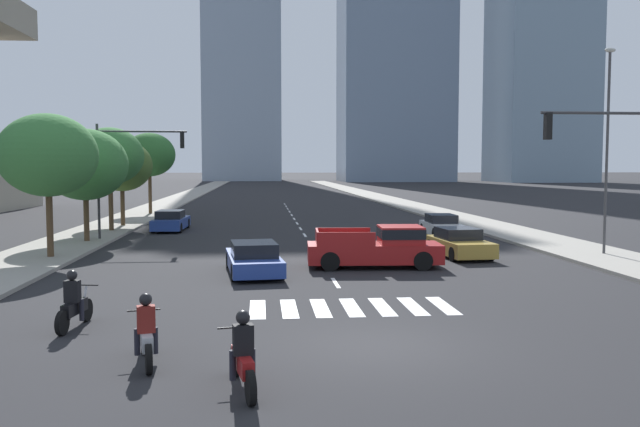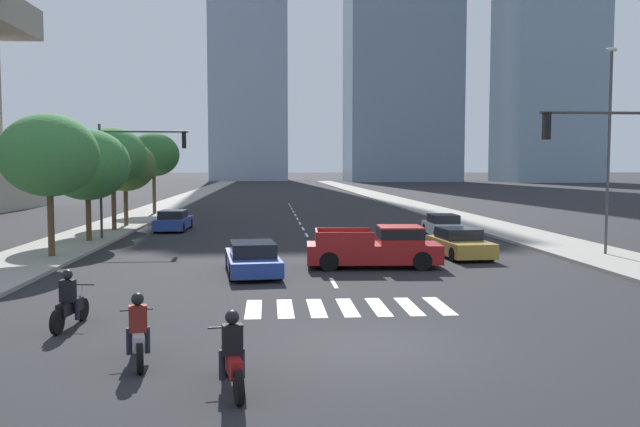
{
  "view_description": "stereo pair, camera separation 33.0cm",
  "coord_description": "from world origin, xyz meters",
  "px_view_note": "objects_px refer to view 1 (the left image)",
  "views": [
    {
      "loc": [
        -2.6,
        -14.45,
        4.07
      ],
      "look_at": [
        0.0,
        14.05,
        2.0
      ],
      "focal_mm": 36.8,
      "sensor_mm": 36.0,
      "label": 1
    },
    {
      "loc": [
        -2.27,
        -14.48,
        4.07
      ],
      "look_at": [
        0.0,
        14.05,
        2.0
      ],
      "focal_mm": 36.8,
      "sensor_mm": 36.0,
      "label": 2
    }
  ],
  "objects_px": {
    "sedan_blue_3": "(171,221)",
    "street_tree_fifth": "(149,155)",
    "pickup_truck": "(381,247)",
    "motorcycle_third": "(146,336)",
    "traffic_signal_near": "(627,158)",
    "street_lamp_east": "(607,138)",
    "sedan_blue_0": "(254,259)",
    "street_tree_nearest": "(48,155)",
    "street_tree_third": "(110,156)",
    "sedan_white_1": "(442,226)",
    "sedan_gold_2": "(459,243)",
    "street_tree_fourth": "(122,166)",
    "traffic_signal_far": "(131,160)",
    "motorcycle_trailing": "(74,305)",
    "motorcycle_lead": "(243,359)",
    "street_tree_second": "(85,165)"
  },
  "relations": [
    {
      "from": "sedan_blue_3",
      "to": "street_tree_fifth",
      "type": "relative_size",
      "value": 0.7
    },
    {
      "from": "pickup_truck",
      "to": "motorcycle_third",
      "type": "bearing_deg",
      "value": -117.02
    },
    {
      "from": "traffic_signal_near",
      "to": "street_lamp_east",
      "type": "bearing_deg",
      "value": -113.99
    },
    {
      "from": "sedan_blue_0",
      "to": "street_lamp_east",
      "type": "bearing_deg",
      "value": -84.01
    },
    {
      "from": "street_tree_nearest",
      "to": "street_tree_third",
      "type": "distance_m",
      "value": 11.73
    },
    {
      "from": "sedan_white_1",
      "to": "sedan_gold_2",
      "type": "distance_m",
      "value": 8.51
    },
    {
      "from": "pickup_truck",
      "to": "street_tree_fourth",
      "type": "relative_size",
      "value": 0.96
    },
    {
      "from": "street_tree_fourth",
      "to": "street_tree_fifth",
      "type": "bearing_deg",
      "value": 90.0
    },
    {
      "from": "sedan_blue_0",
      "to": "traffic_signal_far",
      "type": "bearing_deg",
      "value": 24.17
    },
    {
      "from": "sedan_blue_3",
      "to": "motorcycle_trailing",
      "type": "bearing_deg",
      "value": -175.54
    },
    {
      "from": "traffic_signal_far",
      "to": "sedan_white_1",
      "type": "bearing_deg",
      "value": 2.3
    },
    {
      "from": "motorcycle_lead",
      "to": "pickup_truck",
      "type": "relative_size",
      "value": 0.41
    },
    {
      "from": "sedan_blue_0",
      "to": "sedan_white_1",
      "type": "distance_m",
      "value": 16.32
    },
    {
      "from": "sedan_gold_2",
      "to": "street_lamp_east",
      "type": "height_order",
      "value": "street_lamp_east"
    },
    {
      "from": "motorcycle_lead",
      "to": "pickup_truck",
      "type": "distance_m",
      "value": 15.01
    },
    {
      "from": "street_tree_nearest",
      "to": "street_tree_fourth",
      "type": "distance_m",
      "value": 15.15
    },
    {
      "from": "sedan_blue_0",
      "to": "street_tree_second",
      "type": "relative_size",
      "value": 0.83
    },
    {
      "from": "motorcycle_lead",
      "to": "sedan_white_1",
      "type": "height_order",
      "value": "motorcycle_lead"
    },
    {
      "from": "traffic_signal_far",
      "to": "street_tree_fourth",
      "type": "relative_size",
      "value": 1.09
    },
    {
      "from": "traffic_signal_near",
      "to": "traffic_signal_far",
      "type": "relative_size",
      "value": 0.99
    },
    {
      "from": "sedan_gold_2",
      "to": "street_tree_fourth",
      "type": "height_order",
      "value": "street_tree_fourth"
    },
    {
      "from": "traffic_signal_near",
      "to": "street_tree_fourth",
      "type": "xyz_separation_m",
      "value": [
        -21.54,
        23.07,
        -0.26
      ]
    },
    {
      "from": "sedan_blue_3",
      "to": "traffic_signal_far",
      "type": "height_order",
      "value": "traffic_signal_far"
    },
    {
      "from": "traffic_signal_far",
      "to": "street_tree_third",
      "type": "xyz_separation_m",
      "value": [
        -2.14,
        4.67,
        0.27
      ]
    },
    {
      "from": "pickup_truck",
      "to": "street_tree_fifth",
      "type": "distance_m",
      "value": 32.9
    },
    {
      "from": "motorcycle_third",
      "to": "pickup_truck",
      "type": "xyz_separation_m",
      "value": [
        7.17,
        12.32,
        0.23
      ]
    },
    {
      "from": "pickup_truck",
      "to": "sedan_white_1",
      "type": "height_order",
      "value": "pickup_truck"
    },
    {
      "from": "traffic_signal_near",
      "to": "street_tree_third",
      "type": "relative_size",
      "value": 0.97
    },
    {
      "from": "sedan_blue_3",
      "to": "traffic_signal_near",
      "type": "height_order",
      "value": "traffic_signal_near"
    },
    {
      "from": "sedan_gold_2",
      "to": "street_lamp_east",
      "type": "relative_size",
      "value": 0.48
    },
    {
      "from": "sedan_blue_0",
      "to": "sedan_gold_2",
      "type": "xyz_separation_m",
      "value": [
        9.18,
        3.91,
        0.03
      ]
    },
    {
      "from": "street_tree_second",
      "to": "motorcycle_trailing",
      "type": "bearing_deg",
      "value": -76.54
    },
    {
      "from": "street_tree_third",
      "to": "street_tree_fifth",
      "type": "bearing_deg",
      "value": 90.0
    },
    {
      "from": "motorcycle_trailing",
      "to": "pickup_truck",
      "type": "relative_size",
      "value": 0.38
    },
    {
      "from": "street_lamp_east",
      "to": "street_tree_fourth",
      "type": "distance_m",
      "value": 29.51
    },
    {
      "from": "pickup_truck",
      "to": "street_tree_third",
      "type": "relative_size",
      "value": 0.87
    },
    {
      "from": "street_tree_third",
      "to": "street_tree_fifth",
      "type": "xyz_separation_m",
      "value": [
        0.0,
        14.38,
        0.33
      ]
    },
    {
      "from": "street_tree_nearest",
      "to": "street_tree_fifth",
      "type": "bearing_deg",
      "value": 90.0
    },
    {
      "from": "motorcycle_lead",
      "to": "street_tree_nearest",
      "type": "distance_m",
      "value": 19.96
    },
    {
      "from": "sedan_blue_0",
      "to": "street_tree_nearest",
      "type": "distance_m",
      "value": 10.7
    },
    {
      "from": "motorcycle_trailing",
      "to": "street_tree_third",
      "type": "distance_m",
      "value": 24.98
    },
    {
      "from": "motorcycle_lead",
      "to": "street_tree_third",
      "type": "bearing_deg",
      "value": 5.54
    },
    {
      "from": "pickup_truck",
      "to": "traffic_signal_far",
      "type": "height_order",
      "value": "traffic_signal_far"
    },
    {
      "from": "traffic_signal_far",
      "to": "street_tree_nearest",
      "type": "bearing_deg",
      "value": -106.83
    },
    {
      "from": "street_tree_fifth",
      "to": "motorcycle_lead",
      "type": "bearing_deg",
      "value": -78.63
    },
    {
      "from": "sedan_gold_2",
      "to": "street_tree_second",
      "type": "bearing_deg",
      "value": -114.43
    },
    {
      "from": "sedan_white_1",
      "to": "street_tree_third",
      "type": "distance_m",
      "value": 20.4
    },
    {
      "from": "motorcycle_third",
      "to": "street_tree_third",
      "type": "height_order",
      "value": "street_tree_third"
    },
    {
      "from": "sedan_blue_3",
      "to": "traffic_signal_near",
      "type": "xyz_separation_m",
      "value": [
        18.07,
        -20.58,
        3.76
      ]
    },
    {
      "from": "street_tree_fifth",
      "to": "sedan_blue_3",
      "type": "bearing_deg",
      "value": -75.54
    }
  ]
}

